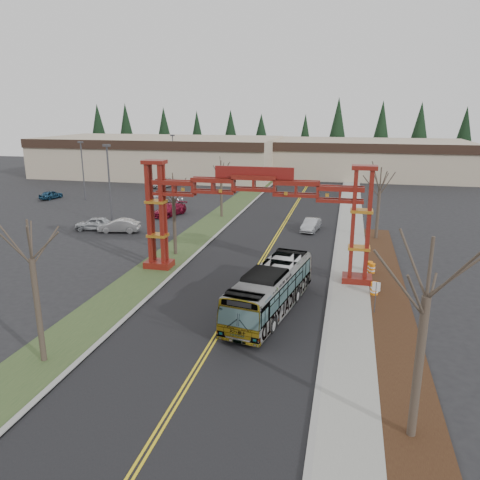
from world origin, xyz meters
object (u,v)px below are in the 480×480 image
(bare_tree_median_near, at_px, (32,260))
(light_pole_near, at_px, (109,179))
(transit_bus, at_px, (271,290))
(parked_car_mid_a, at_px, (170,210))
(retail_building_east, at_px, (366,158))
(barrel_north, at_px, (370,267))
(parked_car_far_a, at_px, (166,197))
(light_pole_far, at_px, (173,156))
(bare_tree_right_far, at_px, (380,189))
(light_pole_mid, at_px, (83,167))
(retail_building_west, at_px, (161,156))
(parked_car_near_b, at_px, (119,226))
(bare_tree_median_mid, at_px, (173,199))
(bare_tree_right_near, at_px, (427,298))
(barrel_mid, at_px, (372,269))
(parked_car_mid_b, at_px, (51,195))
(gateway_arch, at_px, (254,201))
(parked_car_far_b, at_px, (164,183))
(barrel_south, at_px, (374,289))
(parked_car_near_a, at_px, (95,223))
(silver_sedan, at_px, (311,225))
(bare_tree_median_far, at_px, (221,177))
(street_sign, at_px, (376,291))

(bare_tree_median_near, relative_size, light_pole_near, 0.84)
(transit_bus, relative_size, parked_car_mid_a, 2.11)
(retail_building_east, relative_size, barrel_north, 40.51)
(parked_car_far_a, bearing_deg, light_pole_far, 176.86)
(bare_tree_right_far, relative_size, light_pole_mid, 0.87)
(retail_building_west, bearing_deg, parked_car_near_b, -73.20)
(bare_tree_median_mid, bearing_deg, light_pole_near, 141.04)
(bare_tree_right_near, bearing_deg, light_pole_near, 134.02)
(bare_tree_right_near, height_order, barrel_mid, bare_tree_right_near)
(parked_car_mid_b, distance_m, parked_car_far_a, 17.74)
(gateway_arch, distance_m, parked_car_far_b, 46.63)
(light_pole_near, bearing_deg, retail_building_east, 59.52)
(parked_car_far_b, distance_m, barrel_north, 49.47)
(bare_tree_median_near, bearing_deg, parked_car_mid_b, 124.01)
(gateway_arch, relative_size, retail_building_east, 0.48)
(transit_bus, distance_m, bare_tree_median_near, 14.34)
(parked_car_mid_b, relative_size, barrel_south, 3.68)
(gateway_arch, height_order, barrel_north, gateway_arch)
(light_pole_far, bearing_deg, parked_car_near_a, -83.97)
(barrel_south, bearing_deg, retail_building_west, 124.85)
(parked_car_far_a, distance_m, bare_tree_right_near, 52.54)
(parked_car_far_b, xyz_separation_m, barrel_north, (32.63, -37.19, -0.27))
(retail_building_east, relative_size, parked_car_mid_a, 7.37)
(parked_car_near_b, xyz_separation_m, bare_tree_right_far, (26.74, 3.33, 4.45))
(light_pole_mid, bearing_deg, parked_car_mid_a, -23.71)
(parked_car_near_a, distance_m, light_pole_mid, 19.21)
(barrel_south, height_order, barrel_north, barrel_south)
(parked_car_far_b, relative_size, barrel_north, 5.70)
(parked_car_mid_a, distance_m, barrel_north, 28.61)
(parked_car_mid_a, distance_m, bare_tree_median_mid, 17.05)
(bare_tree_median_near, xyz_separation_m, bare_tree_median_mid, (0.00, 19.28, -0.50))
(parked_car_near_a, bearing_deg, barrel_north, 62.51)
(retail_building_east, distance_m, silver_sedan, 47.23)
(bare_tree_median_near, height_order, light_pole_near, light_pole_near)
(bare_tree_median_mid, relative_size, light_pole_near, 0.79)
(retail_building_east, distance_m, bare_tree_median_near, 79.51)
(retail_building_west, bearing_deg, barrel_south, -55.15)
(light_pole_mid, xyz_separation_m, barrel_north, (39.28, -23.22, -4.41))
(bare_tree_median_mid, bearing_deg, bare_tree_right_near, -49.55)
(retail_building_east, xyz_separation_m, bare_tree_median_far, (-18.00, -42.27, 1.42))
(parked_car_near_a, xyz_separation_m, barrel_mid, (29.00, -7.96, -0.28))
(light_pole_mid, relative_size, barrel_south, 8.39)
(silver_sedan, xyz_separation_m, bare_tree_right_near, (6.71, -32.58, 5.34))
(parked_car_near_b, distance_m, parked_car_far_b, 30.59)
(bare_tree_median_far, bearing_deg, parked_car_near_b, -132.25)
(street_sign, bearing_deg, parked_car_far_b, 125.78)
(parked_car_mid_a, distance_m, barrel_mid, 28.93)
(parked_car_mid_a, bearing_deg, bare_tree_right_near, -39.53)
(transit_bus, relative_size, light_pole_far, 1.27)
(retail_building_west, bearing_deg, light_pole_mid, -90.54)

